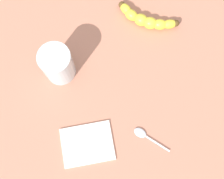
# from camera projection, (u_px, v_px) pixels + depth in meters

# --- Properties ---
(wooden_tabletop) EXTENTS (1.20, 1.20, 0.03)m
(wooden_tabletop) POSITION_uv_depth(u_px,v_px,m) (117.00, 71.00, 0.87)
(wooden_tabletop) COLOR #B7735A
(wooden_tabletop) RESTS_ON ground
(banana) EXTENTS (0.19, 0.07, 0.04)m
(banana) POSITION_uv_depth(u_px,v_px,m) (146.00, 19.00, 0.87)
(banana) COLOR yellow
(banana) RESTS_ON wooden_tabletop
(smoothie_glass) EXTENTS (0.09, 0.09, 0.12)m
(smoothie_glass) POSITION_uv_depth(u_px,v_px,m) (58.00, 65.00, 0.80)
(smoothie_glass) COLOR silver
(smoothie_glass) RESTS_ON wooden_tabletop
(teaspoon) EXTENTS (0.11, 0.05, 0.01)m
(teaspoon) POSITION_uv_depth(u_px,v_px,m) (142.00, 134.00, 0.80)
(teaspoon) COLOR silver
(teaspoon) RESTS_ON wooden_tabletop
(folded_napkin) EXTENTS (0.17, 0.16, 0.01)m
(folded_napkin) POSITION_uv_depth(u_px,v_px,m) (87.00, 144.00, 0.79)
(folded_napkin) COLOR white
(folded_napkin) RESTS_ON wooden_tabletop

